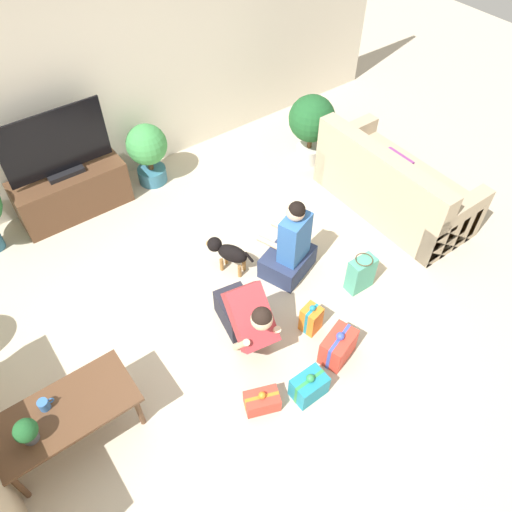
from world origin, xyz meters
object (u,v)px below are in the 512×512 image
at_px(potted_plant_corner_right, 312,122).
at_px(person_kneeling, 246,316).
at_px(gift_box_b, 311,319).
at_px(gift_bag_a, 361,274).
at_px(coffee_table, 64,414).
at_px(person_sitting, 290,248).
at_px(gift_box_d, 309,386).
at_px(dog, 228,252).
at_px(sofa_right, 393,187).
at_px(mug, 44,405).
at_px(tabletop_plant, 26,431).
at_px(gift_box_a, 262,401).
at_px(potted_plant_back_right, 148,150).
at_px(gift_box_c, 338,346).
at_px(tv_console, 72,192).
at_px(tv, 56,148).

distance_m(potted_plant_corner_right, person_kneeling, 2.82).
relative_size(gift_box_b, gift_bag_a, 0.84).
xyz_separation_m(coffee_table, person_sitting, (2.46, 0.37, -0.07)).
distance_m(gift_box_d, gift_bag_a, 1.31).
bearing_deg(gift_bag_a, dog, 133.16).
distance_m(coffee_table, gift_box_d, 1.93).
height_order(sofa_right, gift_bag_a, sofa_right).
bearing_deg(mug, tabletop_plant, -134.38).
xyz_separation_m(coffee_table, gift_box_a, (1.34, -0.66, -0.32)).
bearing_deg(coffee_table, person_sitting, 8.57).
relative_size(potted_plant_corner_right, person_kneeling, 1.06).
relative_size(dog, gift_box_b, 1.40).
height_order(person_kneeling, person_sitting, person_sitting).
height_order(dog, gift_box_a, dog).
bearing_deg(potted_plant_back_right, person_kneeling, -98.83).
bearing_deg(gift_box_a, mug, 151.89).
xyz_separation_m(gift_box_a, gift_box_b, (0.83, 0.36, 0.07)).
height_order(dog, gift_box_d, dog).
xyz_separation_m(potted_plant_corner_right, potted_plant_back_right, (-1.82, 0.80, -0.09)).
relative_size(dog, gift_box_c, 1.25).
distance_m(gift_box_a, gift_box_c, 0.83).
xyz_separation_m(potted_plant_back_right, gift_bag_a, (0.86, -2.71, -0.26)).
height_order(potted_plant_corner_right, gift_box_d, potted_plant_corner_right).
relative_size(gift_box_c, gift_bag_a, 0.94).
xyz_separation_m(potted_plant_back_right, gift_box_d, (-0.30, -3.30, -0.34)).
bearing_deg(gift_box_a, tv_console, 95.00).
xyz_separation_m(dog, gift_box_b, (0.20, -1.07, -0.10)).
height_order(coffee_table, tv, tv).
relative_size(potted_plant_back_right, person_kneeling, 0.92).
relative_size(person_sitting, dog, 1.97).
relative_size(sofa_right, coffee_table, 1.68).
bearing_deg(gift_bag_a, person_sitting, 126.34).
relative_size(gift_box_c, tabletop_plant, 1.72).
xyz_separation_m(sofa_right, gift_box_c, (-1.82, -1.11, -0.17)).
height_order(tv_console, tabletop_plant, tabletop_plant).
distance_m(tv_console, gift_box_a, 3.23).
xyz_separation_m(coffee_table, gift_box_b, (2.17, -0.31, -0.25)).
relative_size(potted_plant_corner_right, gift_bag_a, 2.16).
distance_m(person_kneeling, gift_box_a, 0.74).
xyz_separation_m(coffee_table, dog, (1.97, 0.77, -0.15)).
distance_m(gift_box_b, gift_box_c, 0.36).
height_order(potted_plant_corner_right, person_kneeling, potted_plant_corner_right).
bearing_deg(potted_plant_corner_right, dog, -153.62).
xyz_separation_m(potted_plant_corner_right, mug, (-3.93, -1.59, -0.06)).
relative_size(person_kneeling, gift_box_a, 2.53).
height_order(dog, gift_box_b, dog).
bearing_deg(gift_box_b, person_sitting, 66.75).
xyz_separation_m(gift_box_b, gift_box_d, (-0.44, -0.50, -0.03)).
height_order(tv_console, potted_plant_corner_right, potted_plant_corner_right).
height_order(person_kneeling, gift_box_b, person_kneeling).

